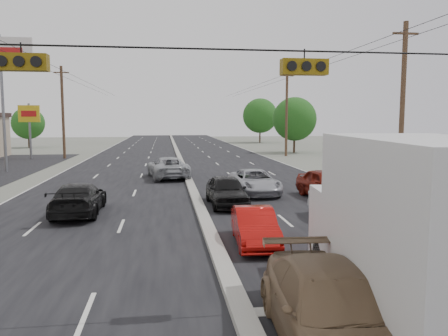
{
  "coord_description": "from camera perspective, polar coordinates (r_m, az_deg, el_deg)",
  "views": [
    {
      "loc": [
        -1.62,
        -9.6,
        4.29
      ],
      "look_at": [
        0.91,
        8.94,
        2.2
      ],
      "focal_mm": 35.0,
      "sensor_mm": 36.0,
      "label": 1
    }
  ],
  "objects": [
    {
      "name": "ground",
      "position": [
        10.63,
        1.72,
        -17.41
      ],
      "size": [
        200.0,
        200.0,
        0.0
      ],
      "primitive_type": "plane",
      "color": "#606356",
      "rests_on": "ground"
    },
    {
      "name": "road_surface",
      "position": [
        39.86,
        -5.41,
        0.16
      ],
      "size": [
        20.0,
        160.0,
        0.02
      ],
      "primitive_type": "cube",
      "color": "black",
      "rests_on": "ground"
    },
    {
      "name": "center_median",
      "position": [
        39.85,
        -5.41,
        0.31
      ],
      "size": [
        0.5,
        160.0,
        0.2
      ],
      "primitive_type": "cube",
      "color": "gray",
      "rests_on": "ground"
    },
    {
      "name": "utility_pole_left_c",
      "position": [
        50.78,
        -20.3,
        6.9
      ],
      "size": [
        1.6,
        0.3,
        10.0
      ],
      "color": "#422D1E",
      "rests_on": "ground"
    },
    {
      "name": "utility_pole_right_b",
      "position": [
        28.37,
        22.27,
        7.55
      ],
      "size": [
        1.6,
        0.3,
        10.0
      ],
      "color": "#422D1E",
      "rests_on": "ground"
    },
    {
      "name": "utility_pole_right_c",
      "position": [
        51.57,
        8.18,
        7.21
      ],
      "size": [
        1.6,
        0.3,
        10.0
      ],
      "color": "#422D1E",
      "rests_on": "ground"
    },
    {
      "name": "traffic_signals",
      "position": [
        10.13,
        9.87,
        13.11
      ],
      "size": [
        25.0,
        0.3,
        0.54
      ],
      "color": "black",
      "rests_on": "ground"
    },
    {
      "name": "pole_sign_billboard",
      "position": [
        40.0,
        -27.17,
        12.25
      ],
      "size": [
        5.0,
        0.25,
        11.0
      ],
      "color": "slate",
      "rests_on": "ground"
    },
    {
      "name": "pole_sign_far",
      "position": [
        51.64,
        -24.09,
        5.95
      ],
      "size": [
        2.2,
        0.25,
        6.0
      ],
      "color": "slate",
      "rests_on": "ground"
    },
    {
      "name": "tree_left_far",
      "position": [
        72.52,
        -24.21,
        5.36
      ],
      "size": [
        4.8,
        4.8,
        6.12
      ],
      "color": "#382619",
      "rests_on": "ground"
    },
    {
      "name": "tree_right_mid",
      "position": [
        57.07,
        9.21,
        6.33
      ],
      "size": [
        5.6,
        5.6,
        7.14
      ],
      "color": "#382619",
      "rests_on": "ground"
    },
    {
      "name": "tree_right_far",
      "position": [
        81.53,
        4.74,
        6.82
      ],
      "size": [
        6.4,
        6.4,
        8.16
      ],
      "color": "#382619",
      "rests_on": "ground"
    },
    {
      "name": "box_truck",
      "position": [
        9.99,
        23.37,
        -7.27
      ],
      "size": [
        3.54,
        8.01,
        3.94
      ],
      "rotation": [
        0.0,
        0.0,
        -0.11
      ],
      "color": "black",
      "rests_on": "ground"
    },
    {
      "name": "tan_sedan",
      "position": [
        8.74,
        13.83,
        -17.71
      ],
      "size": [
        2.42,
        5.29,
        1.5
      ],
      "primitive_type": "imported",
      "rotation": [
        0.0,
        0.0,
        -0.06
      ],
      "color": "brown",
      "rests_on": "ground"
    },
    {
      "name": "red_sedan",
      "position": [
        15.1,
        4.03,
        -7.7
      ],
      "size": [
        1.55,
        3.84,
        1.24
      ],
      "primitive_type": "imported",
      "rotation": [
        0.0,
        0.0,
        -0.06
      ],
      "color": "#B60E0B",
      "rests_on": "ground"
    },
    {
      "name": "queue_car_a",
      "position": [
        21.71,
        0.32,
        -3.02
      ],
      "size": [
        1.87,
        4.43,
        1.5
      ],
      "primitive_type": "imported",
      "rotation": [
        0.0,
        0.0,
        0.02
      ],
      "color": "black",
      "rests_on": "ground"
    },
    {
      "name": "queue_car_b",
      "position": [
        18.94,
        15.63,
        -4.75
      ],
      "size": [
        1.94,
        4.46,
        1.43
      ],
      "primitive_type": "imported",
      "rotation": [
        0.0,
        0.0,
        0.1
      ],
      "color": "silver",
      "rests_on": "ground"
    },
    {
      "name": "queue_car_c",
      "position": [
        25.24,
        4.0,
        -1.84
      ],
      "size": [
        2.5,
        5.08,
        1.39
      ],
      "primitive_type": "imported",
      "rotation": [
        0.0,
        0.0,
        0.04
      ],
      "color": "#A6A7AE",
      "rests_on": "ground"
    },
    {
      "name": "queue_car_e",
      "position": [
        24.17,
        13.21,
        -2.12
      ],
      "size": [
        2.42,
        4.83,
        1.58
      ],
      "primitive_type": "imported",
      "rotation": [
        0.0,
        0.0,
        0.12
      ],
      "color": "maroon",
      "rests_on": "ground"
    },
    {
      "name": "oncoming_near",
      "position": [
        20.78,
        -18.44,
        -3.85
      ],
      "size": [
        2.07,
        4.98,
        1.44
      ],
      "primitive_type": "imported",
      "rotation": [
        0.0,
        0.0,
        3.15
      ],
      "color": "black",
      "rests_on": "ground"
    },
    {
      "name": "oncoming_far",
      "position": [
        32.15,
        -7.34,
        0.04
      ],
      "size": [
        3.31,
        5.87,
        1.55
      ],
      "primitive_type": "imported",
      "rotation": [
        0.0,
        0.0,
        3.28
      ],
      "color": "#9B9EA2",
      "rests_on": "ground"
    }
  ]
}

